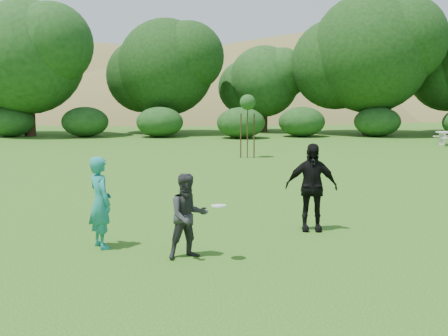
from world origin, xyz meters
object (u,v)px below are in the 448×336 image
Objects in this scene: player_teal at (100,202)px; sapling at (248,104)px; player_grey at (188,216)px; player_black at (311,187)px.

sapling is at bearing -47.67° from player_teal.
player_black is (2.52, 2.02, 0.18)m from player_grey.
player_teal is at bearing 134.98° from player_grey.
player_black is at bearing -86.62° from sapling.
player_teal is 1.85m from player_grey.
player_teal is 4.44m from player_black.
player_black is at bearing -106.87° from player_teal.
sapling reaches higher than player_grey.
player_teal reaches higher than player_grey.
player_grey is 0.81× the size of player_black.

